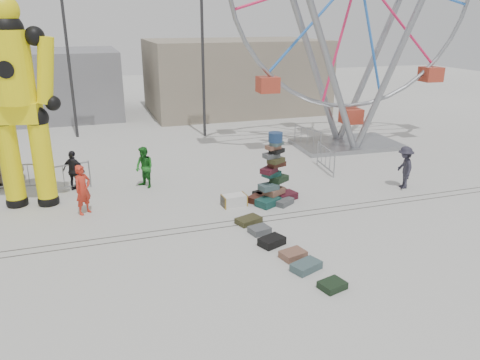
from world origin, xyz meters
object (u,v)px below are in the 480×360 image
object	(u,v)px
barricade_dummy_b	(15,177)
barricade_wheel_front	(326,159)
steamer_trunk	(234,200)
suitcase_tower	(273,182)
lamp_post_right	(204,56)
crash_test_dummy	(17,97)
barricade_dummy_c	(64,178)
pedestrian_red	(83,190)
lamp_post_left	(70,56)
barricade_wheel_back	(307,138)
pedestrian_black	(74,171)
pedestrian_grey	(405,167)
pedestrian_green	(144,168)

from	to	relation	value
barricade_dummy_b	barricade_wheel_front	world-z (taller)	same
steamer_trunk	barricade_wheel_front	bearing A→B (deg)	23.81
suitcase_tower	barricade_dummy_b	xyz separation A→B (m)	(-9.15, 4.18, -0.18)
lamp_post_right	barricade_wheel_front	size ratio (longest dim) A/B	4.00
crash_test_dummy	steamer_trunk	bearing A→B (deg)	-7.12
barricade_dummy_c	crash_test_dummy	bearing A→B (deg)	-149.00
crash_test_dummy	pedestrian_red	distance (m)	3.79
lamp_post_left	steamer_trunk	world-z (taller)	lamp_post_left
barricade_wheel_front	barricade_wheel_back	xyz separation A→B (m)	(0.88, 3.63, 0.00)
lamp_post_right	barricade_dummy_c	bearing A→B (deg)	-136.13
suitcase_tower	barricade_wheel_front	distance (m)	4.46
barricade_wheel_back	barricade_dummy_c	bearing A→B (deg)	-91.57
crash_test_dummy	pedestrian_black	xyz separation A→B (m)	(1.48, 1.13, -3.10)
lamp_post_right	pedestrian_grey	xyz separation A→B (m)	(5.26, -11.03, -3.63)
barricade_wheel_front	crash_test_dummy	bearing A→B (deg)	98.36
lamp_post_left	pedestrian_red	xyz separation A→B (m)	(0.15, -11.78, -3.61)
lamp_post_left	barricade_wheel_back	world-z (taller)	lamp_post_left
lamp_post_right	suitcase_tower	bearing A→B (deg)	-91.13
suitcase_tower	crash_test_dummy	xyz separation A→B (m)	(-8.43, 2.36, 3.17)
suitcase_tower	pedestrian_grey	world-z (taller)	suitcase_tower
lamp_post_right	barricade_dummy_b	distance (m)	12.08
barricade_dummy_c	pedestrian_grey	distance (m)	13.37
pedestrian_grey	lamp_post_left	bearing A→B (deg)	-119.05
barricade_dummy_b	barricade_dummy_c	world-z (taller)	same
lamp_post_right	steamer_trunk	bearing A→B (deg)	-99.15
barricade_wheel_front	pedestrian_green	size ratio (longest dim) A/B	1.21
barricade_dummy_b	lamp_post_left	bearing A→B (deg)	85.85
steamer_trunk	barricade_dummy_b	xyz separation A→B (m)	(-7.63, 4.20, 0.35)
steamer_trunk	pedestrian_grey	size ratio (longest dim) A/B	0.51
pedestrian_black	barricade_wheel_back	bearing A→B (deg)	-132.42
barricade_dummy_b	crash_test_dummy	bearing A→B (deg)	-57.05
suitcase_tower	pedestrian_grey	xyz separation A→B (m)	(5.48, -0.31, 0.12)
pedestrian_red	barricade_dummy_c	bearing A→B (deg)	65.54
pedestrian_red	pedestrian_black	size ratio (longest dim) A/B	1.09
barricade_wheel_front	barricade_wheel_back	world-z (taller)	same
pedestrian_black	crash_test_dummy	bearing A→B (deg)	71.29
lamp_post_left	barricade_dummy_c	bearing A→B (deg)	-93.48
barricade_dummy_c	pedestrian_grey	xyz separation A→B (m)	(12.83, -3.76, 0.30)
lamp_post_right	suitcase_tower	xyz separation A→B (m)	(-0.21, -10.72, -3.75)
lamp_post_left	barricade_dummy_c	size ratio (longest dim) A/B	4.00
steamer_trunk	lamp_post_right	bearing A→B (deg)	77.09
crash_test_dummy	pedestrian_red	size ratio (longest dim) A/B	4.22
pedestrian_grey	pedestrian_red	bearing A→B (deg)	-78.22
pedestrian_green	steamer_trunk	bearing A→B (deg)	11.10
suitcase_tower	steamer_trunk	size ratio (longest dim) A/B	2.99
pedestrian_red	pedestrian_grey	distance (m)	12.18
steamer_trunk	pedestrian_black	bearing A→B (deg)	143.40
steamer_trunk	barricade_wheel_back	bearing A→B (deg)	42.71
crash_test_dummy	barricade_wheel_front	distance (m)	12.48
barricade_dummy_b	barricade_wheel_back	xyz separation A→B (m)	(13.62, 2.10, 0.00)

